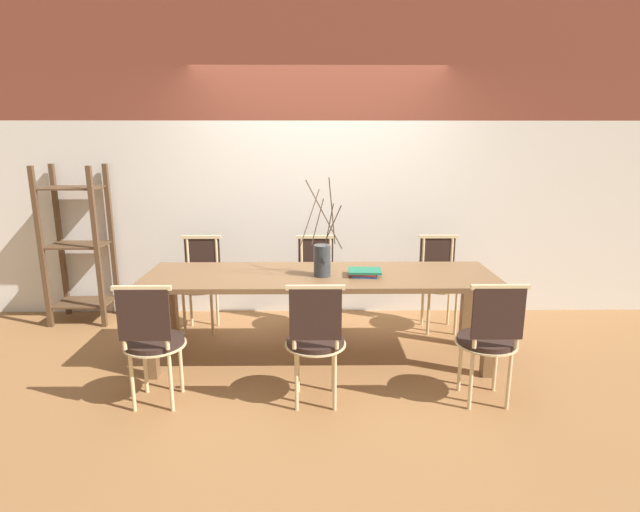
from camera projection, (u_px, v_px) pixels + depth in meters
ground_plane at (320, 360)px, 4.19m from camera, size 16.00×16.00×0.00m
wall_rear at (319, 160)px, 5.03m from camera, size 12.00×0.06×3.20m
dining_table at (320, 285)px, 4.04m from camera, size 2.82×0.81×0.75m
chair_near_leftend at (152, 338)px, 3.37m from camera, size 0.42×0.42×0.90m
chair_near_left at (315, 337)px, 3.38m from camera, size 0.42×0.42×0.90m
chair_near_center at (489, 337)px, 3.39m from camera, size 0.42×0.42×0.90m
chair_far_leftend at (201, 280)px, 4.76m from camera, size 0.42×0.42×0.90m
chair_far_left at (316, 279)px, 4.77m from camera, size 0.42×0.42×0.90m
chair_far_center at (439, 279)px, 4.78m from camera, size 0.42×0.42×0.90m
vase_centerpiece at (322, 259)px, 3.93m from camera, size 0.33×0.33×0.79m
book_stack at (364, 273)px, 3.96m from camera, size 0.27×0.21×0.05m
shelving_rack at (78, 246)px, 4.93m from camera, size 0.57×0.41×1.57m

